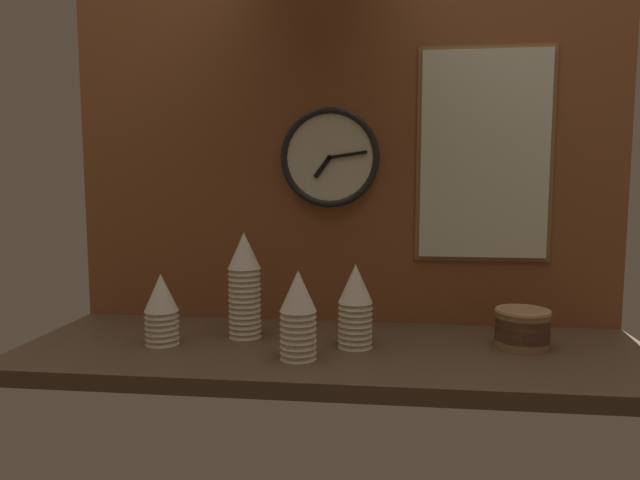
{
  "coord_description": "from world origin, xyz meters",
  "views": [
    {
      "loc": [
        0.13,
        -1.42,
        0.43
      ],
      "look_at": [
        -0.04,
        0.04,
        0.27
      ],
      "focal_mm": 32.0,
      "sensor_mm": 36.0,
      "label": 1
    }
  ],
  "objects": [
    {
      "name": "cup_stack_center_left",
      "position": [
        -0.25,
        0.05,
        0.14
      ],
      "size": [
        0.09,
        0.09,
        0.29
      ],
      "color": "beige",
      "rests_on": "ground_plane"
    },
    {
      "name": "cup_stack_center",
      "position": [
        -0.07,
        -0.12,
        0.11
      ],
      "size": [
        0.09,
        0.09,
        0.21
      ],
      "color": "beige",
      "rests_on": "ground_plane"
    },
    {
      "name": "menu_board",
      "position": [
        0.4,
        0.24,
        0.49
      ],
      "size": [
        0.38,
        0.01,
        0.61
      ],
      "color": "olive"
    },
    {
      "name": "cup_stack_left",
      "position": [
        -0.44,
        -0.04,
        0.09
      ],
      "size": [
        0.09,
        0.09,
        0.18
      ],
      "color": "beige",
      "rests_on": "ground_plane"
    },
    {
      "name": "wall_tiled_back",
      "position": [
        0.0,
        0.27,
        0.53
      ],
      "size": [
        1.6,
        0.03,
        1.05
      ],
      "color": "brown",
      "rests_on": "ground_plane"
    },
    {
      "name": "bowl_stack_far_right",
      "position": [
        0.48,
        0.04,
        0.05
      ],
      "size": [
        0.14,
        0.14,
        0.1
      ],
      "color": "#996B47",
      "rests_on": "ground_plane"
    },
    {
      "name": "cup_stack_center_right",
      "position": [
        0.06,
        -0.01,
        0.11
      ],
      "size": [
        0.09,
        0.09,
        0.21
      ],
      "color": "beige",
      "rests_on": "ground_plane"
    },
    {
      "name": "wall_clock",
      "position": [
        -0.03,
        0.23,
        0.49
      ],
      "size": [
        0.29,
        0.03,
        0.29
      ],
      "color": "beige"
    },
    {
      "name": "ground_plane",
      "position": [
        0.0,
        0.0,
        -0.02
      ],
      "size": [
        1.6,
        0.56,
        0.04
      ],
      "primitive_type": "cube",
      "color": "#4C3826"
    }
  ]
}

